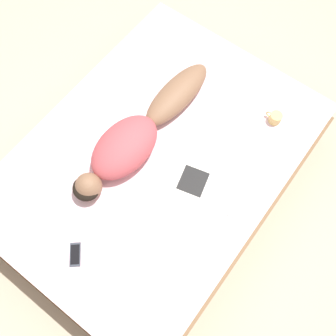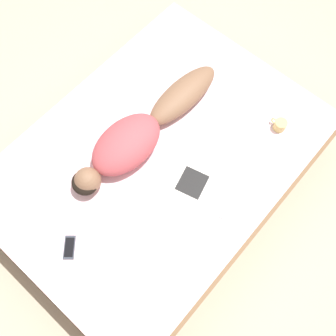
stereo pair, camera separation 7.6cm
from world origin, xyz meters
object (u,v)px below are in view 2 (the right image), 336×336
person (140,132)px  coffee_mug (280,125)px  cell_phone (69,247)px  open_magazine (209,191)px

person → coffee_mug: bearing=-131.5°
coffee_mug → cell_phone: (0.50, 1.59, -0.04)m
person → open_magazine: 0.62m
open_magazine → cell_phone: same height
open_magazine → cell_phone: 0.98m
person → cell_phone: person is taller
person → cell_phone: bearing=104.2°
person → coffee_mug: person is taller
person → coffee_mug: 0.99m
coffee_mug → person: bearing=46.4°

